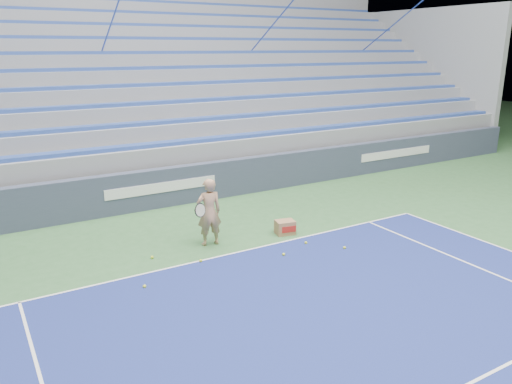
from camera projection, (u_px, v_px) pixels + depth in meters
sponsor_barrier at (161, 188)px, 13.94m from camera, size 30.00×0.32×1.10m
bleachers at (103, 104)px, 18.16m from camera, size 31.00×9.15×7.30m
tennis_player at (209, 212)px, 11.16m from camera, size 0.91×0.83×1.56m
ball_box at (285, 227)px, 11.99m from camera, size 0.51×0.43×0.33m
tennis_ball_0 at (345, 248)px, 11.11m from camera, size 0.07×0.07×0.07m
tennis_ball_1 at (201, 261)px, 10.43m from camera, size 0.07×0.07×0.07m
tennis_ball_2 at (284, 254)px, 10.75m from camera, size 0.07×0.07×0.07m
tennis_ball_3 at (145, 286)px, 9.31m from camera, size 0.07×0.07×0.07m
tennis_ball_4 at (306, 243)px, 11.40m from camera, size 0.07×0.07×0.07m
tennis_ball_5 at (152, 257)px, 10.61m from camera, size 0.07×0.07×0.07m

